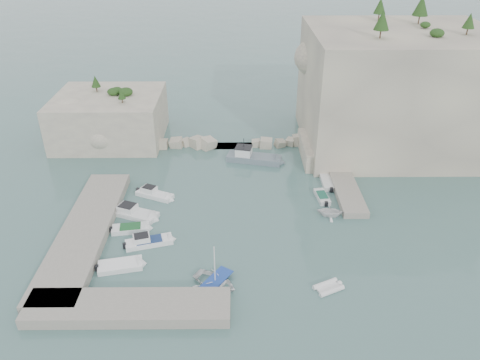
{
  "coord_description": "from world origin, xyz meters",
  "views": [
    {
      "loc": [
        -0.36,
        -42.89,
        30.57
      ],
      "look_at": [
        0.0,
        6.0,
        3.0
      ],
      "focal_mm": 35.0,
      "sensor_mm": 36.0,
      "label": 1
    }
  ],
  "objects_px": {
    "motorboat_b": "(135,216)",
    "work_boat": "(254,161)",
    "tender_east_a": "(330,216)",
    "tender_east_d": "(320,166)",
    "tender_east_c": "(328,182)",
    "motorboat_a": "(155,197)",
    "motorboat_e": "(121,268)",
    "tender_east_b": "(322,199)",
    "motorboat_c": "(131,231)",
    "inflatable_dinghy": "(328,289)",
    "rowboat": "(215,285)",
    "motorboat_d": "(149,244)"
  },
  "relations": [
    {
      "from": "tender_east_c",
      "to": "work_boat",
      "type": "distance_m",
      "value": 11.36
    },
    {
      "from": "motorboat_d",
      "to": "tender_east_a",
      "type": "distance_m",
      "value": 20.93
    },
    {
      "from": "motorboat_a",
      "to": "work_boat",
      "type": "height_order",
      "value": "work_boat"
    },
    {
      "from": "tender_east_c",
      "to": "tender_east_d",
      "type": "height_order",
      "value": "tender_east_d"
    },
    {
      "from": "tender_east_a",
      "to": "tender_east_d",
      "type": "xyz_separation_m",
      "value": [
        0.84,
        12.66,
        0.0
      ]
    },
    {
      "from": "motorboat_d",
      "to": "motorboat_e",
      "type": "height_order",
      "value": "motorboat_d"
    },
    {
      "from": "tender_east_a",
      "to": "motorboat_a",
      "type": "bearing_deg",
      "value": 86.78
    },
    {
      "from": "motorboat_b",
      "to": "work_boat",
      "type": "xyz_separation_m",
      "value": [
        14.52,
        13.97,
        0.0
      ]
    },
    {
      "from": "motorboat_e",
      "to": "inflatable_dinghy",
      "type": "xyz_separation_m",
      "value": [
        20.23,
        -3.21,
        0.0
      ]
    },
    {
      "from": "motorboat_e",
      "to": "tender_east_d",
      "type": "height_order",
      "value": "tender_east_d"
    },
    {
      "from": "motorboat_e",
      "to": "work_boat",
      "type": "bearing_deg",
      "value": 46.86
    },
    {
      "from": "inflatable_dinghy",
      "to": "motorboat_d",
      "type": "bearing_deg",
      "value": 132.68
    },
    {
      "from": "inflatable_dinghy",
      "to": "tender_east_b",
      "type": "bearing_deg",
      "value": 57.02
    },
    {
      "from": "motorboat_d",
      "to": "motorboat_e",
      "type": "relative_size",
      "value": 1.15
    },
    {
      "from": "motorboat_b",
      "to": "tender_east_a",
      "type": "height_order",
      "value": "tender_east_a"
    },
    {
      "from": "work_boat",
      "to": "tender_east_d",
      "type": "bearing_deg",
      "value": 3.19
    },
    {
      "from": "motorboat_a",
      "to": "motorboat_b",
      "type": "relative_size",
      "value": 0.84
    },
    {
      "from": "motorboat_c",
      "to": "work_boat",
      "type": "relative_size",
      "value": 0.53
    },
    {
      "from": "rowboat",
      "to": "motorboat_e",
      "type": "bearing_deg",
      "value": 108.6
    },
    {
      "from": "motorboat_d",
      "to": "tender_east_c",
      "type": "relative_size",
      "value": 1.0
    },
    {
      "from": "motorboat_a",
      "to": "tender_east_b",
      "type": "relative_size",
      "value": 1.39
    },
    {
      "from": "tender_east_d",
      "to": "work_boat",
      "type": "height_order",
      "value": "work_boat"
    },
    {
      "from": "motorboat_d",
      "to": "tender_east_d",
      "type": "bearing_deg",
      "value": 24.4
    },
    {
      "from": "motorboat_c",
      "to": "tender_east_b",
      "type": "height_order",
      "value": "same"
    },
    {
      "from": "motorboat_b",
      "to": "tender_east_c",
      "type": "height_order",
      "value": "motorboat_b"
    },
    {
      "from": "inflatable_dinghy",
      "to": "work_boat",
      "type": "height_order",
      "value": "work_boat"
    },
    {
      "from": "tender_east_d",
      "to": "work_boat",
      "type": "relative_size",
      "value": 0.55
    },
    {
      "from": "motorboat_c",
      "to": "rowboat",
      "type": "relative_size",
      "value": 1.0
    },
    {
      "from": "motorboat_b",
      "to": "tender_east_d",
      "type": "relative_size",
      "value": 1.34
    },
    {
      "from": "tender_east_a",
      "to": "tender_east_b",
      "type": "height_order",
      "value": "tender_east_a"
    },
    {
      "from": "inflatable_dinghy",
      "to": "work_boat",
      "type": "relative_size",
      "value": 0.34
    },
    {
      "from": "motorboat_b",
      "to": "inflatable_dinghy",
      "type": "height_order",
      "value": "motorboat_b"
    },
    {
      "from": "motorboat_b",
      "to": "tender_east_d",
      "type": "distance_m",
      "value": 26.78
    },
    {
      "from": "inflatable_dinghy",
      "to": "tender_east_c",
      "type": "relative_size",
      "value": 0.53
    },
    {
      "from": "tender_east_a",
      "to": "tender_east_c",
      "type": "distance_m",
      "value": 8.08
    },
    {
      "from": "motorboat_b",
      "to": "tender_east_b",
      "type": "bearing_deg",
      "value": 30.7
    },
    {
      "from": "motorboat_d",
      "to": "tender_east_c",
      "type": "height_order",
      "value": "motorboat_d"
    },
    {
      "from": "tender_east_c",
      "to": "work_boat",
      "type": "relative_size",
      "value": 0.64
    },
    {
      "from": "motorboat_a",
      "to": "motorboat_e",
      "type": "xyz_separation_m",
      "value": [
        -1.37,
        -13.57,
        0.0
      ]
    },
    {
      "from": "inflatable_dinghy",
      "to": "tender_east_b",
      "type": "xyz_separation_m",
      "value": [
        2.0,
        16.16,
        0.0
      ]
    },
    {
      "from": "tender_east_c",
      "to": "tender_east_d",
      "type": "xyz_separation_m",
      "value": [
        -0.3,
        4.66,
        0.0
      ]
    },
    {
      "from": "motorboat_e",
      "to": "tender_east_b",
      "type": "height_order",
      "value": "same"
    },
    {
      "from": "tender_east_a",
      "to": "work_boat",
      "type": "relative_size",
      "value": 0.37
    },
    {
      "from": "motorboat_e",
      "to": "tender_east_a",
      "type": "xyz_separation_m",
      "value": [
        22.52,
        9.08,
        0.0
      ]
    },
    {
      "from": "motorboat_e",
      "to": "tender_east_d",
      "type": "bearing_deg",
      "value": 31.07
    },
    {
      "from": "tender_east_c",
      "to": "motorboat_a",
      "type": "bearing_deg",
      "value": 98.79
    },
    {
      "from": "motorboat_c",
      "to": "tender_east_b",
      "type": "xyz_separation_m",
      "value": [
        22.45,
        6.63,
        0.0
      ]
    },
    {
      "from": "motorboat_a",
      "to": "motorboat_b",
      "type": "distance_m",
      "value": 4.57
    },
    {
      "from": "motorboat_c",
      "to": "tender_east_d",
      "type": "height_order",
      "value": "tender_east_d"
    },
    {
      "from": "motorboat_e",
      "to": "tender_east_c",
      "type": "relative_size",
      "value": 0.87
    }
  ]
}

